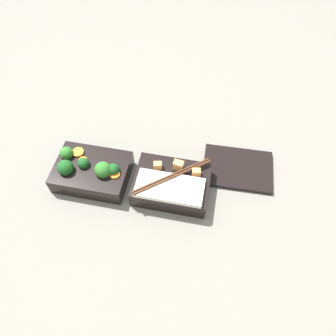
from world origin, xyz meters
TOP-DOWN VIEW (x-y plane):
  - ground_plane at (0.00, 0.00)m, footprint 3.00×3.00m
  - bento_tray_vegetable at (-0.10, -0.01)m, footprint 0.19×0.14m
  - bento_tray_rice at (0.11, -0.01)m, footprint 0.19×0.14m
  - bento_lid at (0.28, 0.09)m, footprint 0.19×0.14m

SIDE VIEW (x-z plane):
  - ground_plane at x=0.00m, z-range 0.00..0.00m
  - bento_lid at x=0.28m, z-range 0.00..0.01m
  - bento_tray_rice at x=0.11m, z-range -0.01..0.07m
  - bento_tray_vegetable at x=-0.10m, z-range -0.01..0.07m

